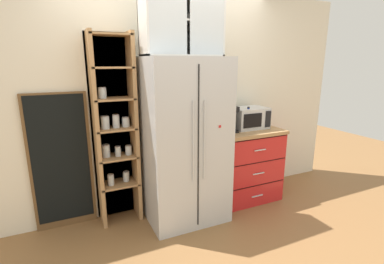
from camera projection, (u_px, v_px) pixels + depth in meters
name	position (u px, v px, depth m)	size (l,w,h in m)	color
ground_plane	(184.00, 214.00, 3.31)	(10.56, 10.56, 0.00)	olive
wall_back_cream	(170.00, 101.00, 3.35)	(4.87, 0.10, 2.55)	silver
refrigerator	(184.00, 141.00, 3.09)	(0.85, 0.74, 1.78)	silver
pantry_shelf_column	(115.00, 129.00, 3.02)	(0.47, 0.31, 2.03)	brown
counter_cabinet	(244.00, 164.00, 3.62)	(0.85, 0.60, 0.92)	red
microwave	(249.00, 118.00, 3.55)	(0.44, 0.33, 0.26)	silver
coffee_maker	(227.00, 119.00, 3.36)	(0.17, 0.20, 0.31)	black
mug_navy	(266.00, 122.00, 3.71)	(0.12, 0.09, 0.08)	navy
mug_sage	(246.00, 126.00, 3.51)	(0.11, 0.07, 0.08)	#8CA37F
bottle_cobalt	(248.00, 120.00, 3.45)	(0.07, 0.07, 0.28)	navy
upper_cabinet	(181.00, 22.00, 2.83)	(0.82, 0.32, 0.68)	silver
chalkboard_menu	(61.00, 162.00, 2.92)	(0.60, 0.04, 1.44)	brown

